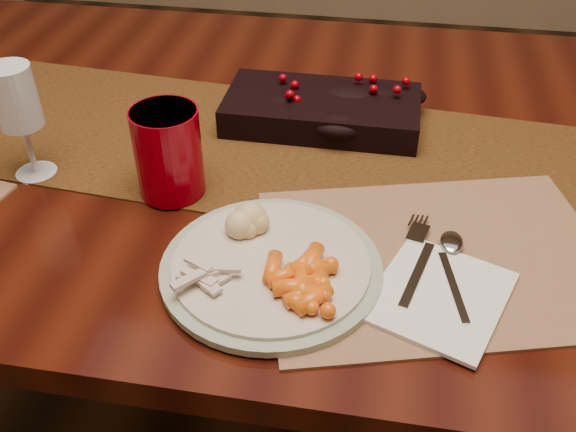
% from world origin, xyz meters
% --- Properties ---
extents(floor, '(5.00, 5.00, 0.00)m').
position_xyz_m(floor, '(0.00, 0.00, 0.00)').
color(floor, black).
rests_on(floor, ground).
extents(dining_table, '(1.80, 1.00, 0.75)m').
position_xyz_m(dining_table, '(0.00, 0.00, 0.38)').
color(dining_table, black).
rests_on(dining_table, floor).
extents(table_runner, '(1.81, 0.52, 0.00)m').
position_xyz_m(table_runner, '(-0.05, -0.04, 0.75)').
color(table_runner, '#38260C').
rests_on(table_runner, dining_table).
extents(centerpiece, '(0.31, 0.16, 0.06)m').
position_xyz_m(centerpiece, '(-0.01, 0.05, 0.78)').
color(centerpiece, black).
rests_on(centerpiece, table_runner).
extents(placemat_main, '(0.49, 0.41, 0.00)m').
position_xyz_m(placemat_main, '(0.18, -0.26, 0.75)').
color(placemat_main, brown).
rests_on(placemat_main, dining_table).
extents(dinner_plate, '(0.29, 0.29, 0.01)m').
position_xyz_m(dinner_plate, '(-0.02, -0.32, 0.76)').
color(dinner_plate, beige).
rests_on(dinner_plate, placemat_main).
extents(baby_carrots, '(0.13, 0.12, 0.02)m').
position_xyz_m(baby_carrots, '(0.00, -0.35, 0.78)').
color(baby_carrots, orange).
rests_on(baby_carrots, dinner_plate).
extents(mashed_potatoes, '(0.09, 0.08, 0.04)m').
position_xyz_m(mashed_potatoes, '(-0.05, -0.26, 0.79)').
color(mashed_potatoes, '#BDAF88').
rests_on(mashed_potatoes, dinner_plate).
extents(turkey_shreds, '(0.08, 0.08, 0.02)m').
position_xyz_m(turkey_shreds, '(-0.09, -0.36, 0.78)').
color(turkey_shreds, '#B09F93').
rests_on(turkey_shreds, dinner_plate).
extents(napkin, '(0.19, 0.20, 0.01)m').
position_xyz_m(napkin, '(0.18, -0.33, 0.76)').
color(napkin, white).
rests_on(napkin, placemat_main).
extents(fork, '(0.06, 0.15, 0.00)m').
position_xyz_m(fork, '(0.15, -0.28, 0.76)').
color(fork, '#BEBEBE').
rests_on(fork, napkin).
extents(spoon, '(0.06, 0.15, 0.00)m').
position_xyz_m(spoon, '(0.19, -0.29, 0.76)').
color(spoon, '#B7B8BE').
rests_on(spoon, napkin).
extents(red_cup, '(0.09, 0.09, 0.13)m').
position_xyz_m(red_cup, '(-0.19, -0.18, 0.82)').
color(red_cup, maroon).
rests_on(red_cup, placemat_main).
extents(wine_glass, '(0.07, 0.07, 0.17)m').
position_xyz_m(wine_glass, '(-0.40, -0.17, 0.83)').
color(wine_glass, '#A2B4C4').
rests_on(wine_glass, dining_table).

